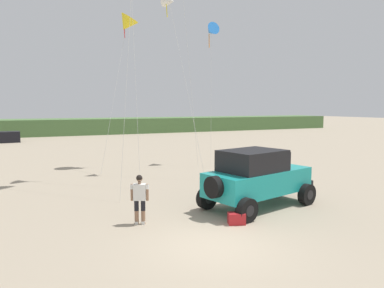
{
  "coord_description": "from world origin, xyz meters",
  "views": [
    {
      "loc": [
        -4.69,
        -8.61,
        3.9
      ],
      "look_at": [
        1.0,
        3.7,
        2.48
      ],
      "focal_mm": 33.52,
      "sensor_mm": 36.0,
      "label": 1
    }
  ],
  "objects": [
    {
      "name": "ground_plane",
      "position": [
        0.0,
        0.0,
        0.0
      ],
      "size": [
        220.0,
        220.0,
        0.0
      ],
      "primitive_type": "plane",
      "color": "gray"
    },
    {
      "name": "dune_ridge",
      "position": [
        0.29,
        44.78,
        1.1
      ],
      "size": [
        90.0,
        6.79,
        2.19
      ],
      "primitive_type": "cube",
      "color": "#4C703D",
      "rests_on": "ground_plane"
    },
    {
      "name": "jeep",
      "position": [
        3.33,
        2.72,
        1.2
      ],
      "size": [
        5.02,
        3.33,
        2.26
      ],
      "color": "teal",
      "rests_on": "ground_plane"
    },
    {
      "name": "person_watching",
      "position": [
        -1.39,
        2.66,
        0.94
      ],
      "size": [
        0.58,
        0.42,
        1.67
      ],
      "color": "#8C664C",
      "rests_on": "ground_plane"
    },
    {
      "name": "cooler_box",
      "position": [
        1.53,
        1.3,
        0.19
      ],
      "size": [
        0.65,
        0.53,
        0.38
      ],
      "primitive_type": "cube",
      "rotation": [
        0.0,
        0.0,
        -0.35
      ],
      "color": "#B21E23",
      "rests_on": "ground_plane"
    },
    {
      "name": "kite_white_parafoil",
      "position": [
        1.44,
        14.69,
        9.21
      ],
      "size": [
        3.34,
        3.74,
        9.84
      ],
      "color": "yellow",
      "rests_on": "ground_plane"
    },
    {
      "name": "kite_red_delta",
      "position": [
        7.08,
        13.71,
        9.09
      ],
      "size": [
        1.56,
        2.45,
        9.71
      ],
      "color": "blue",
      "rests_on": "ground_plane"
    },
    {
      "name": "kite_pink_ribbon",
      "position": [
        3.08,
        11.31,
        9.94
      ],
      "size": [
        1.25,
        3.87,
        10.38
      ],
      "color": "white",
      "rests_on": "ground_plane"
    }
  ]
}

